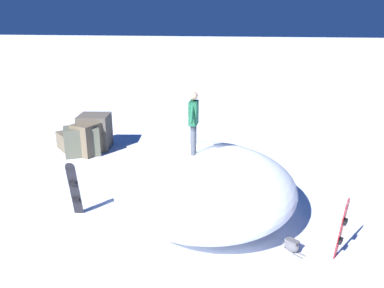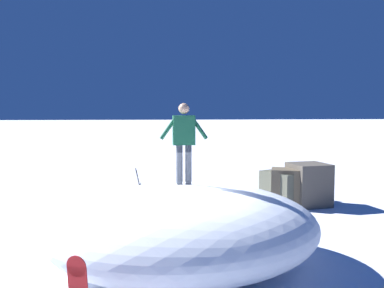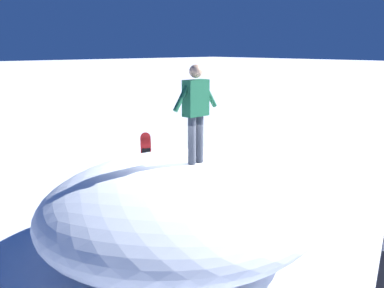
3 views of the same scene
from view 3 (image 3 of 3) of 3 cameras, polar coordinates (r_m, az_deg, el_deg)
The scene contains 5 objects.
ground at distance 9.22m, azimuth -0.02°, elevation -12.46°, with size 240.00×240.00×0.00m, color white.
snow_mound at distance 8.63m, azimuth -0.95°, elevation -7.79°, with size 5.19×5.88×1.79m, color white.
snowboarder_standing at distance 7.94m, azimuth 0.48°, elevation 4.81°, with size 1.07×0.24×1.77m.
snowboard_secondary_upright at distance 12.30m, azimuth -5.88°, elevation -2.06°, with size 0.33×0.26×1.59m.
backpack_near at distance 11.62m, azimuth -2.78°, elevation -6.23°, with size 0.48×0.57×0.33m.
Camera 3 is at (-5.61, -6.21, 3.87)m, focal length 41.65 mm.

